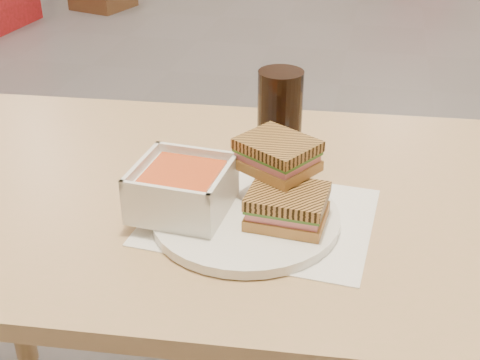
% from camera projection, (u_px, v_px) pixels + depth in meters
% --- Properties ---
extents(main_table, '(1.25, 0.79, 0.75)m').
position_uv_depth(main_table, '(197.00, 245.00, 1.09)').
color(main_table, tan).
rests_on(main_table, ground).
extents(tray_liner, '(0.35, 0.28, 0.00)m').
position_uv_depth(tray_liner, '(260.00, 216.00, 0.96)').
color(tray_liner, white).
rests_on(tray_liner, main_table).
extents(plate, '(0.28, 0.28, 0.01)m').
position_uv_depth(plate, '(246.00, 218.00, 0.94)').
color(plate, white).
rests_on(plate, tray_liner).
extents(soup_bowl, '(0.14, 0.14, 0.07)m').
position_uv_depth(soup_bowl, '(182.00, 190.00, 0.93)').
color(soup_bowl, white).
rests_on(soup_bowl, plate).
extents(panini_lower, '(0.12, 0.10, 0.05)m').
position_uv_depth(panini_lower, '(287.00, 206.00, 0.91)').
color(panini_lower, '#AD7C3E').
rests_on(panini_lower, plate).
extents(panini_upper, '(0.14, 0.13, 0.05)m').
position_uv_depth(panini_upper, '(277.00, 155.00, 0.94)').
color(panini_upper, '#AD7C3E').
rests_on(panini_upper, panini_lower).
extents(cola_glass, '(0.08, 0.08, 0.16)m').
position_uv_depth(cola_glass, '(280.00, 117.00, 1.08)').
color(cola_glass, black).
rests_on(cola_glass, main_table).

